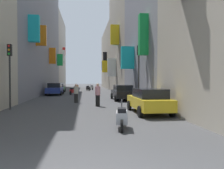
{
  "coord_description": "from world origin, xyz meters",
  "views": [
    {
      "loc": [
        0.22,
        -3.54,
        1.97
      ],
      "look_at": [
        4.2,
        29.06,
        1.24
      ],
      "focal_mm": 35.98,
      "sensor_mm": 36.0,
      "label": 1
    }
  ],
  "objects_px": {
    "parked_car_black": "(122,92)",
    "scooter_white": "(92,87)",
    "parked_car_green": "(58,88)",
    "traffic_light_near_corner": "(10,65)",
    "parked_car_blue": "(55,89)",
    "parked_car_yellow": "(149,100)",
    "traffic_light_far_corner": "(139,65)",
    "pedestrian_crossing": "(76,93)",
    "scooter_black": "(88,88)",
    "scooter_silver": "(122,117)",
    "scooter_orange": "(77,86)",
    "pedestrian_near_left": "(98,95)",
    "scooter_red": "(73,91)"
  },
  "relations": [
    {
      "from": "parked_car_blue",
      "to": "scooter_red",
      "type": "xyz_separation_m",
      "value": [
        2.22,
        0.55,
        -0.33
      ]
    },
    {
      "from": "traffic_light_near_corner",
      "to": "pedestrian_near_left",
      "type": "bearing_deg",
      "value": 11.77
    },
    {
      "from": "parked_car_blue",
      "to": "parked_car_yellow",
      "type": "bearing_deg",
      "value": -65.73
    },
    {
      "from": "parked_car_black",
      "to": "pedestrian_crossing",
      "type": "xyz_separation_m",
      "value": [
        -4.32,
        -1.98,
        0.03
      ]
    },
    {
      "from": "parked_car_black",
      "to": "traffic_light_far_corner",
      "type": "height_order",
      "value": "traffic_light_far_corner"
    },
    {
      "from": "parked_car_yellow",
      "to": "scooter_black",
      "type": "distance_m",
      "value": 27.38
    },
    {
      "from": "scooter_silver",
      "to": "traffic_light_far_corner",
      "type": "distance_m",
      "value": 9.74
    },
    {
      "from": "traffic_light_near_corner",
      "to": "traffic_light_far_corner",
      "type": "bearing_deg",
      "value": 15.02
    },
    {
      "from": "parked_car_black",
      "to": "scooter_orange",
      "type": "xyz_separation_m",
      "value": [
        -5.3,
        27.99,
        -0.3
      ]
    },
    {
      "from": "scooter_white",
      "to": "traffic_light_near_corner",
      "type": "bearing_deg",
      "value": -102.53
    },
    {
      "from": "parked_car_yellow",
      "to": "pedestrian_near_left",
      "type": "height_order",
      "value": "pedestrian_near_left"
    },
    {
      "from": "traffic_light_far_corner",
      "to": "parked_car_yellow",
      "type": "bearing_deg",
      "value": -97.1
    },
    {
      "from": "parked_car_green",
      "to": "parked_car_yellow",
      "type": "height_order",
      "value": "parked_car_yellow"
    },
    {
      "from": "parked_car_yellow",
      "to": "traffic_light_near_corner",
      "type": "height_order",
      "value": "traffic_light_near_corner"
    },
    {
      "from": "parked_car_black",
      "to": "traffic_light_near_corner",
      "type": "height_order",
      "value": "traffic_light_near_corner"
    },
    {
      "from": "scooter_red",
      "to": "scooter_black",
      "type": "bearing_deg",
      "value": 77.88
    },
    {
      "from": "parked_car_green",
      "to": "parked_car_black",
      "type": "distance_m",
      "value": 15.58
    },
    {
      "from": "scooter_silver",
      "to": "parked_car_blue",
      "type": "bearing_deg",
      "value": 104.34
    },
    {
      "from": "parked_car_blue",
      "to": "pedestrian_crossing",
      "type": "bearing_deg",
      "value": -73.19
    },
    {
      "from": "scooter_white",
      "to": "parked_car_black",
      "type": "bearing_deg",
      "value": -83.92
    },
    {
      "from": "scooter_black",
      "to": "pedestrian_near_left",
      "type": "distance_m",
      "value": 23.45
    },
    {
      "from": "parked_car_green",
      "to": "scooter_white",
      "type": "distance_m",
      "value": 9.58
    },
    {
      "from": "parked_car_blue",
      "to": "scooter_orange",
      "type": "bearing_deg",
      "value": 84.02
    },
    {
      "from": "parked_car_yellow",
      "to": "traffic_light_far_corner",
      "type": "bearing_deg",
      "value": 82.9
    },
    {
      "from": "parked_car_blue",
      "to": "scooter_white",
      "type": "xyz_separation_m",
      "value": [
        5.08,
        13.44,
        -0.33
      ]
    },
    {
      "from": "parked_car_black",
      "to": "parked_car_yellow",
      "type": "height_order",
      "value": "parked_car_black"
    },
    {
      "from": "scooter_orange",
      "to": "parked_car_blue",
      "type": "bearing_deg",
      "value": -95.98
    },
    {
      "from": "scooter_black",
      "to": "scooter_silver",
      "type": "bearing_deg",
      "value": -88.39
    },
    {
      "from": "parked_car_black",
      "to": "scooter_white",
      "type": "distance_m",
      "value": 21.7
    },
    {
      "from": "parked_car_yellow",
      "to": "scooter_black",
      "type": "xyz_separation_m",
      "value": [
        -3.12,
        27.2,
        -0.3
      ]
    },
    {
      "from": "pedestrian_crossing",
      "to": "parked_car_green",
      "type": "bearing_deg",
      "value": 101.89
    },
    {
      "from": "parked_car_black",
      "to": "scooter_white",
      "type": "height_order",
      "value": "parked_car_black"
    },
    {
      "from": "parked_car_blue",
      "to": "parked_car_yellow",
      "type": "height_order",
      "value": "parked_car_blue"
    },
    {
      "from": "pedestrian_near_left",
      "to": "parked_car_black",
      "type": "bearing_deg",
      "value": 60.8
    },
    {
      "from": "scooter_white",
      "to": "scooter_orange",
      "type": "bearing_deg",
      "value": 115.05
    },
    {
      "from": "scooter_silver",
      "to": "pedestrian_crossing",
      "type": "distance_m",
      "value": 10.63
    },
    {
      "from": "parked_car_black",
      "to": "scooter_silver",
      "type": "relative_size",
      "value": 2.42
    },
    {
      "from": "scooter_black",
      "to": "scooter_red",
      "type": "bearing_deg",
      "value": -102.12
    },
    {
      "from": "pedestrian_near_left",
      "to": "scooter_black",
      "type": "bearing_deg",
      "value": 90.89
    },
    {
      "from": "parked_car_yellow",
      "to": "scooter_orange",
      "type": "relative_size",
      "value": 2.25
    },
    {
      "from": "traffic_light_near_corner",
      "to": "traffic_light_far_corner",
      "type": "distance_m",
      "value": 9.48
    },
    {
      "from": "scooter_orange",
      "to": "scooter_red",
      "type": "relative_size",
      "value": 1.08
    },
    {
      "from": "scooter_white",
      "to": "traffic_light_far_corner",
      "type": "relative_size",
      "value": 0.4
    },
    {
      "from": "parked_car_blue",
      "to": "pedestrian_near_left",
      "type": "distance_m",
      "value": 13.72
    },
    {
      "from": "parked_car_green",
      "to": "pedestrian_near_left",
      "type": "bearing_deg",
      "value": -74.87
    },
    {
      "from": "pedestrian_crossing",
      "to": "parked_car_blue",
      "type": "bearing_deg",
      "value": 106.81
    },
    {
      "from": "parked_car_yellow",
      "to": "traffic_light_far_corner",
      "type": "xyz_separation_m",
      "value": [
        0.62,
        5.0,
        2.41
      ]
    },
    {
      "from": "parked_car_green",
      "to": "scooter_white",
      "type": "relative_size",
      "value": 2.14
    },
    {
      "from": "scooter_black",
      "to": "scooter_silver",
      "type": "distance_m",
      "value": 31.1
    },
    {
      "from": "pedestrian_crossing",
      "to": "scooter_black",
      "type": "bearing_deg",
      "value": 86.37
    }
  ]
}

